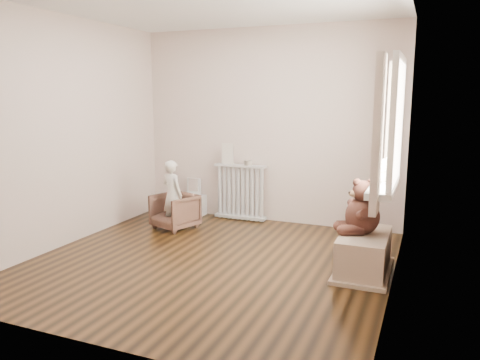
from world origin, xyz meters
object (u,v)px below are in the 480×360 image
at_px(child, 172,195).
at_px(radiator, 240,192).
at_px(toy_vanity, 193,196).
at_px(toy_bench, 364,253).
at_px(armchair, 175,211).
at_px(plush_cat, 384,172).
at_px(teddy_bear, 363,205).

bearing_deg(child, radiator, -108.01).
xyz_separation_m(toy_vanity, toy_bench, (2.60, -1.35, -0.08)).
bearing_deg(child, toy_bench, -173.73).
xyz_separation_m(toy_vanity, armchair, (0.12, -0.72, -0.05)).
relative_size(armchair, child, 0.57).
bearing_deg(radiator, plush_cat, -34.12).
distance_m(radiator, armchair, 0.98).
xyz_separation_m(child, plush_cat, (2.62, -0.56, 0.54)).
distance_m(armchair, toy_bench, 2.56).
distance_m(radiator, plush_cat, 2.50).
bearing_deg(child, armchair, -70.47).
bearing_deg(teddy_bear, plush_cat, -22.48).
distance_m(child, teddy_bear, 2.52).
height_order(toy_vanity, child, child).
xyz_separation_m(toy_bench, teddy_bear, (-0.04, 0.02, 0.47)).
height_order(child, plush_cat, plush_cat).
bearing_deg(teddy_bear, toy_vanity, 128.82).
relative_size(teddy_bear, plush_cat, 1.82).
bearing_deg(armchair, child, -70.47).
distance_m(child, plush_cat, 2.74).
relative_size(armchair, toy_bench, 0.60).
height_order(armchair, toy_bench, armchair).
xyz_separation_m(armchair, teddy_bear, (2.45, -0.62, 0.44)).
xyz_separation_m(toy_vanity, plush_cat, (2.74, -1.33, 0.72)).
height_order(toy_vanity, toy_bench, toy_vanity).
bearing_deg(radiator, child, -127.54).
relative_size(toy_vanity, child, 0.60).
distance_m(armchair, plush_cat, 2.80).
relative_size(toy_vanity, armchair, 1.06).
height_order(radiator, plush_cat, plush_cat).
relative_size(toy_vanity, toy_bench, 0.63).
height_order(teddy_bear, plush_cat, plush_cat).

